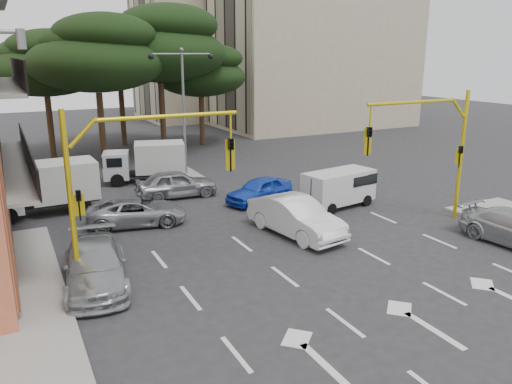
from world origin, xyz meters
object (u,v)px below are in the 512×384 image
at_px(signal_mast_left, 127,172).
at_px(car_white_hatch, 296,217).
at_px(box_truck_b, 145,163).
at_px(signal_mast_right, 435,140).
at_px(car_blue_compact, 260,190).
at_px(car_silver_cross_b, 177,184).
at_px(van_white, 339,189).
at_px(car_silver_cross_a, 137,212).
at_px(car_silver_wagon, 95,265).
at_px(box_truck_a, 44,189).
at_px(street_lamp_center, 183,90).

bearing_deg(signal_mast_left, car_white_hatch, 11.19).
relative_size(signal_mast_left, car_white_hatch, 1.22).
bearing_deg(box_truck_b, signal_mast_right, -129.70).
height_order(signal_mast_left, car_blue_compact, signal_mast_left).
relative_size(car_silver_cross_b, van_white, 1.17).
height_order(car_white_hatch, car_silver_cross_b, car_white_hatch).
relative_size(car_silver_cross_a, box_truck_b, 0.91).
bearing_deg(car_blue_compact, car_silver_wagon, -73.51).
bearing_deg(car_silver_wagon, signal_mast_right, 6.86).
bearing_deg(signal_mast_right, car_silver_cross_b, 133.39).
height_order(car_blue_compact, car_silver_cross_a, car_blue_compact).
relative_size(car_white_hatch, box_truck_a, 0.96).
distance_m(signal_mast_left, box_truck_b, 14.36).
xyz_separation_m(signal_mast_left, car_silver_cross_a, (1.60, 5.86, -3.27)).
bearing_deg(van_white, car_silver_cross_b, -137.28).
bearing_deg(street_lamp_center, car_silver_cross_b, -115.12).
xyz_separation_m(signal_mast_right, box_truck_a, (-15.58, 9.53, -2.63)).
relative_size(car_white_hatch, car_blue_compact, 1.27).
bearing_deg(box_truck_a, box_truck_b, -58.75).
distance_m(car_blue_compact, box_truck_b, 8.17).
bearing_deg(signal_mast_right, car_blue_compact, 129.57).
xyz_separation_m(van_white, box_truck_a, (-13.44, 5.52, 0.32)).
bearing_deg(car_silver_wagon, street_lamp_center, 67.87).
distance_m(signal_mast_left, car_silver_cross_a, 6.90).
bearing_deg(signal_mast_right, signal_mast_left, 180.00).
bearing_deg(car_silver_wagon, car_blue_compact, 41.35).
relative_size(car_silver_cross_b, box_truck_b, 0.90).
distance_m(street_lamp_center, box_truck_a, 10.70).
height_order(car_white_hatch, box_truck_a, box_truck_a).
height_order(car_silver_wagon, car_silver_cross_b, car_silver_cross_b).
xyz_separation_m(car_silver_wagon, car_silver_cross_b, (5.87, 9.10, 0.04)).
height_order(street_lamp_center, car_blue_compact, street_lamp_center).
xyz_separation_m(signal_mast_right, car_silver_cross_b, (-8.94, 9.45, -3.14)).
bearing_deg(signal_mast_left, signal_mast_right, 0.00).
distance_m(car_silver_cross_a, box_truck_a, 5.16).
distance_m(street_lamp_center, car_white_hatch, 13.39).
relative_size(car_silver_cross_b, box_truck_a, 0.86).
bearing_deg(street_lamp_center, signal_mast_left, -115.91).
distance_m(signal_mast_left, car_white_hatch, 8.11).
bearing_deg(car_silver_cross_b, car_white_hatch, -157.00).
relative_size(street_lamp_center, box_truck_a, 1.52).
bearing_deg(van_white, street_lamp_center, -163.58).
distance_m(car_silver_cross_b, box_truck_b, 4.12).
xyz_separation_m(street_lamp_center, box_truck_a, (-8.77, -4.48, -4.17)).
bearing_deg(car_silver_cross_b, signal_mast_left, 158.13).
xyz_separation_m(car_silver_cross_a, box_truck_a, (-3.57, 3.66, 0.64)).
height_order(van_white, box_truck_b, box_truck_b).
height_order(street_lamp_center, box_truck_a, street_lamp_center).
bearing_deg(car_silver_cross_a, box_truck_b, -5.98).
distance_m(signal_mast_right, signal_mast_left, 13.61).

